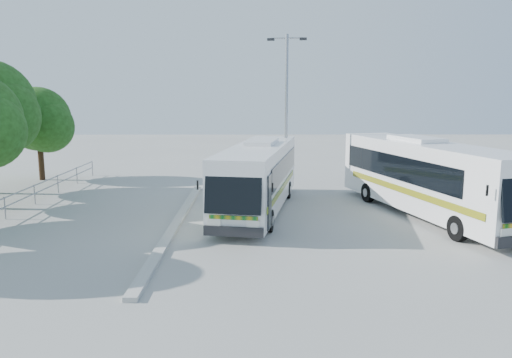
{
  "coord_description": "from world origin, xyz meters",
  "views": [
    {
      "loc": [
        1.0,
        -18.44,
        5.44
      ],
      "look_at": [
        1.06,
        2.05,
        1.96
      ],
      "focal_mm": 35.0,
      "sensor_mm": 36.0,
      "label": 1
    }
  ],
  "objects_px": {
    "tree_far_e": "(39,119)",
    "coach_main": "(259,175)",
    "coach_adjacent": "(427,176)",
    "lamppost": "(286,108)"
  },
  "relations": [
    {
      "from": "tree_far_e",
      "to": "lamppost",
      "type": "bearing_deg",
      "value": -16.79
    },
    {
      "from": "tree_far_e",
      "to": "coach_main",
      "type": "height_order",
      "value": "tree_far_e"
    },
    {
      "from": "coach_main",
      "to": "coach_adjacent",
      "type": "relative_size",
      "value": 0.93
    },
    {
      "from": "tree_far_e",
      "to": "coach_adjacent",
      "type": "xyz_separation_m",
      "value": [
        21.35,
        -9.71,
        -2.07
      ]
    },
    {
      "from": "tree_far_e",
      "to": "coach_adjacent",
      "type": "height_order",
      "value": "tree_far_e"
    },
    {
      "from": "tree_far_e",
      "to": "coach_main",
      "type": "distance_m",
      "value": 16.49
    },
    {
      "from": "coach_main",
      "to": "coach_adjacent",
      "type": "height_order",
      "value": "coach_adjacent"
    },
    {
      "from": "tree_far_e",
      "to": "lamppost",
      "type": "distance_m",
      "value": 16.04
    },
    {
      "from": "coach_main",
      "to": "tree_far_e",
      "type": "bearing_deg",
      "value": 157.8
    },
    {
      "from": "tree_far_e",
      "to": "coach_main",
      "type": "bearing_deg",
      "value": -32.31
    }
  ]
}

